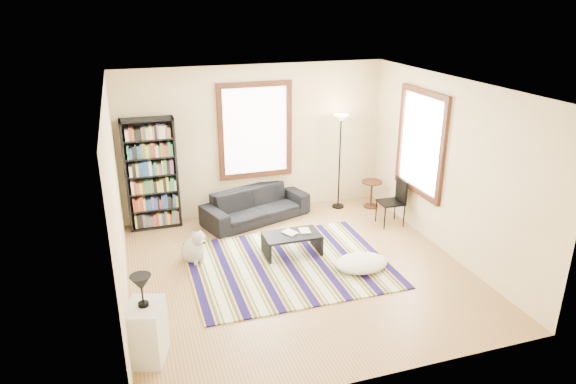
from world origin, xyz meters
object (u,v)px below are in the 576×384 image
object	(u,v)px
white_cabinet	(147,332)
dog	(192,245)
side_table	(371,194)
folding_chair	(391,202)
sofa	(256,205)
floor_cushion	(361,263)
floor_lamp	(340,162)
bookshelf	(152,174)
coffee_table	(292,244)

from	to	relation	value
white_cabinet	dog	distance (m)	2.34
side_table	folding_chair	size ratio (longest dim) A/B	0.63
white_cabinet	side_table	bearing A→B (deg)	54.07
sofa	dog	xyz separation A→B (m)	(-1.35, -1.25, -0.01)
floor_cushion	dog	bearing A→B (deg)	156.30
floor_lamp	folding_chair	size ratio (longest dim) A/B	2.16
bookshelf	floor_cushion	world-z (taller)	bookshelf
sofa	coffee_table	xyz separation A→B (m)	(0.20, -1.52, -0.11)
dog	floor_cushion	bearing A→B (deg)	-48.01
sofa	floor_lamp	distance (m)	1.83
bookshelf	side_table	bearing A→B (deg)	-5.07
floor_cushion	white_cabinet	bearing A→B (deg)	-160.76
side_table	coffee_table	bearing A→B (deg)	-146.13
floor_lamp	folding_chair	xyz separation A→B (m)	(0.57, -1.06, -0.50)
folding_chair	bookshelf	bearing A→B (deg)	165.55
coffee_table	side_table	size ratio (longest dim) A/B	1.67
coffee_table	side_table	distance (m)	2.56
white_cabinet	floor_cushion	bearing A→B (deg)	36.68
coffee_table	floor_cushion	world-z (taller)	coffee_table
floor_cushion	white_cabinet	size ratio (longest dim) A/B	1.18
sofa	floor_cushion	world-z (taller)	sofa
floor_cushion	white_cabinet	xyz separation A→B (m)	(-3.23, -1.13, 0.25)
coffee_table	floor_lamp	size ratio (longest dim) A/B	0.48
white_cabinet	coffee_table	bearing A→B (deg)	56.38
floor_lamp	white_cabinet	distance (m)	5.28
bookshelf	floor_lamp	bearing A→B (deg)	-2.77
floor_lamp	dog	size ratio (longest dim) A/B	3.31
white_cabinet	dog	xyz separation A→B (m)	(0.82, 2.19, -0.07)
sofa	side_table	distance (m)	2.33
coffee_table	floor_cushion	bearing A→B (deg)	-42.51
sofa	side_table	xyz separation A→B (m)	(2.33, -0.10, -0.02)
side_table	dog	distance (m)	3.86
bookshelf	floor_cushion	bearing A→B (deg)	-42.03
bookshelf	coffee_table	bearing A→B (deg)	-41.82
floor_cushion	floor_lamp	distance (m)	2.63
sofa	floor_cushion	size ratio (longest dim) A/B	2.41
side_table	folding_chair	xyz separation A→B (m)	(-0.05, -0.86, 0.16)
floor_lamp	side_table	world-z (taller)	floor_lamp
dog	folding_chair	bearing A→B (deg)	-19.60
coffee_table	folding_chair	distance (m)	2.17
floor_cushion	side_table	bearing A→B (deg)	60.26
floor_lamp	dog	bearing A→B (deg)	-156.12
bookshelf	floor_cushion	distance (m)	3.96
coffee_table	folding_chair	size ratio (longest dim) A/B	1.05
floor_lamp	side_table	bearing A→B (deg)	-17.52
bookshelf	floor_lamp	size ratio (longest dim) A/B	1.08
floor_lamp	dog	world-z (taller)	floor_lamp
sofa	white_cabinet	distance (m)	4.07
sofa	side_table	bearing A→B (deg)	-21.04
coffee_table	white_cabinet	distance (m)	3.06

